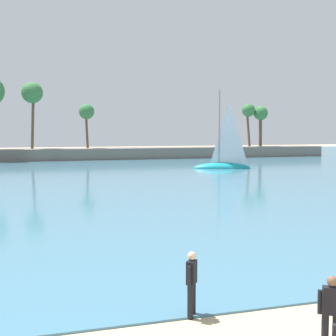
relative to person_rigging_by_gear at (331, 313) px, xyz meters
name	(u,v)px	position (x,y,z in m)	size (l,w,h in m)	color
sea	(50,166)	(-1.96, 55.30, -0.86)	(220.00, 105.34, 0.06)	teal
palm_headland	(38,143)	(-2.86, 67.91, 1.80)	(94.96, 6.10, 12.54)	slate
person_rigging_by_gear	(331,313)	(0.00, 0.00, 0.00)	(0.50, 0.33, 1.67)	black
person_at_waterline	(192,282)	(-2.05, 2.74, 0.00)	(0.36, 0.46, 1.67)	black
sailboat_near_shore	(223,161)	(17.65, 44.98, 0.08)	(7.28, 3.95, 10.11)	teal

